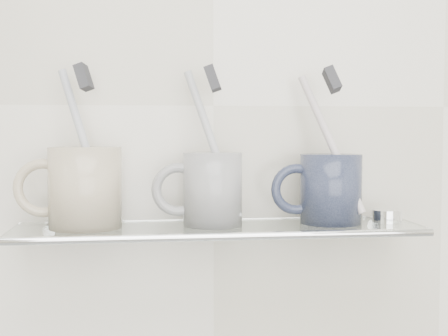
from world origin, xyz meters
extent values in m
plane|color=silver|center=(0.00, 1.10, 1.25)|extent=(2.50, 0.00, 2.50)
cube|color=silver|center=(0.00, 1.04, 1.10)|extent=(0.50, 0.12, 0.01)
cylinder|color=silver|center=(0.00, 0.98, 1.10)|extent=(0.50, 0.01, 0.01)
cylinder|color=silver|center=(-0.21, 1.09, 1.09)|extent=(0.02, 0.03, 0.02)
cylinder|color=silver|center=(0.21, 1.09, 1.09)|extent=(0.02, 0.03, 0.02)
cylinder|color=beige|center=(-0.16, 1.04, 1.15)|extent=(0.10, 0.10, 0.10)
torus|color=beige|center=(-0.21, 1.04, 1.15)|extent=(0.07, 0.01, 0.07)
cylinder|color=#A8ACB8|center=(-0.16, 1.04, 1.20)|extent=(0.07, 0.05, 0.18)
cube|color=#2D2D31|center=(-0.16, 1.04, 1.28)|extent=(0.02, 0.03, 0.03)
cylinder|color=white|center=(-0.01, 1.04, 1.15)|extent=(0.08, 0.08, 0.09)
torus|color=white|center=(-0.05, 1.04, 1.15)|extent=(0.07, 0.01, 0.07)
cylinder|color=#A9A9A9|center=(-0.01, 1.04, 1.20)|extent=(0.07, 0.04, 0.18)
cube|color=#2D2D31|center=(-0.01, 1.04, 1.28)|extent=(0.02, 0.03, 0.03)
cylinder|color=black|center=(0.14, 1.04, 1.14)|extent=(0.09, 0.09, 0.09)
torus|color=black|center=(0.10, 1.04, 1.14)|extent=(0.06, 0.01, 0.06)
cylinder|color=beige|center=(0.14, 1.04, 1.20)|extent=(0.07, 0.06, 0.18)
cube|color=#2D2D31|center=(0.14, 1.04, 1.28)|extent=(0.02, 0.03, 0.04)
cylinder|color=silver|center=(0.22, 1.04, 1.11)|extent=(0.04, 0.04, 0.02)
camera|label=1|loc=(-0.09, 0.28, 1.22)|focal=50.00mm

